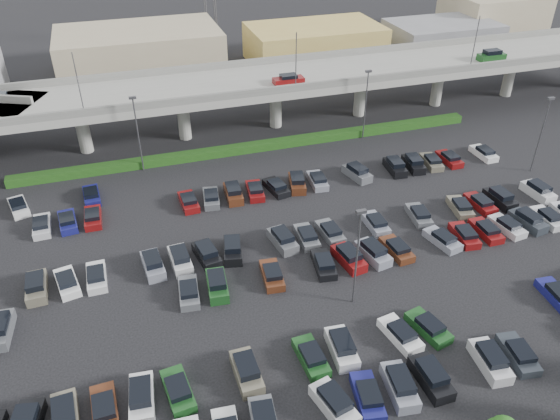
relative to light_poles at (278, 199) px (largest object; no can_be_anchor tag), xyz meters
name	(u,v)px	position (x,y,z in m)	size (l,w,h in m)	color
ground	(321,252)	(4.13, -2.00, -6.24)	(280.00, 280.00, 0.00)	black
overpass	(242,86)	(3.95, 29.99, 0.73)	(150.00, 13.00, 15.80)	gray
hedge	(257,147)	(4.13, 23.00, -5.69)	(66.00, 1.60, 1.10)	#163B11
parked_cars	(329,270)	(3.49, -5.73, -5.60)	(63.18, 41.71, 1.67)	navy
light_poles	(278,199)	(0.00, 0.00, 0.00)	(66.90, 48.38, 10.30)	#47474B
distant_buildings	(266,44)	(16.50, 59.81, -2.49)	(138.00, 24.00, 9.00)	slate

